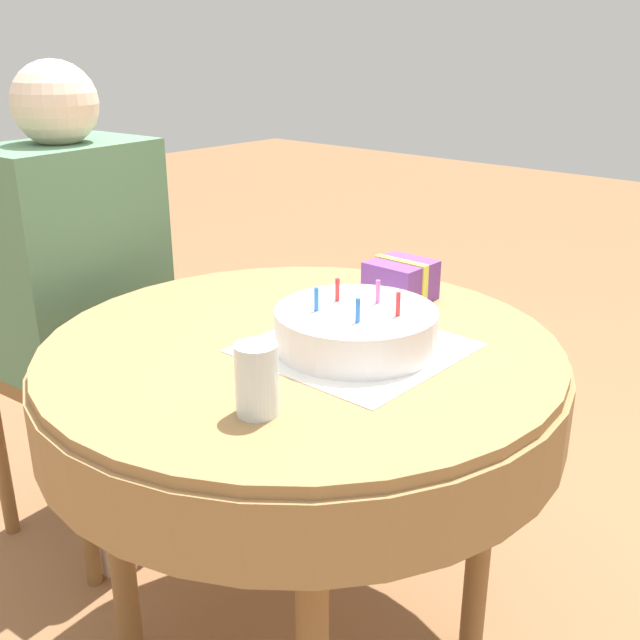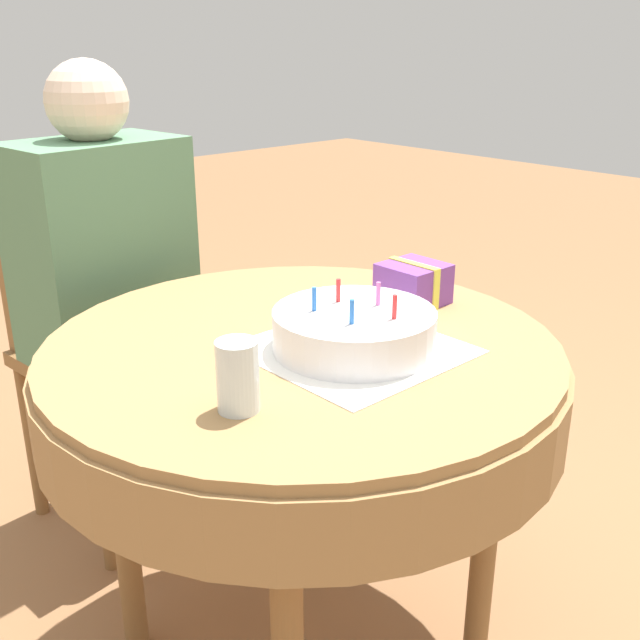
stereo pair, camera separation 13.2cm
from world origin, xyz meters
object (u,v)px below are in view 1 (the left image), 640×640
at_px(chair, 65,334).
at_px(gift_box, 402,281).
at_px(person, 80,268).
at_px(birthday_cake, 356,328).
at_px(drinking_glass, 257,379).

bearing_deg(chair, gift_box, -72.69).
relative_size(person, birthday_cake, 4.19).
xyz_separation_m(person, drinking_glass, (-0.22, -0.83, 0.05)).
bearing_deg(chair, birthday_cake, -91.13).
xyz_separation_m(person, gift_box, (0.32, -0.69, 0.04)).
bearing_deg(person, gift_box, -70.58).
bearing_deg(drinking_glass, person, 74.83).
xyz_separation_m(birthday_cake, gift_box, (0.26, 0.09, 0.00)).
bearing_deg(gift_box, person, 114.87).
relative_size(chair, birthday_cake, 3.47).
height_order(chair, person, person).
xyz_separation_m(birthday_cake, drinking_glass, (-0.28, -0.04, 0.02)).
height_order(person, birthday_cake, person).
distance_m(chair, person, 0.21).
relative_size(person, drinking_glass, 10.99).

